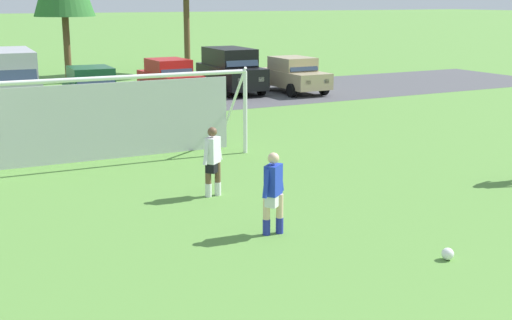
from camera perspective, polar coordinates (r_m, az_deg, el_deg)
The scene contains 11 objects.
ground_plane at distance 18.57m, azimuth -6.95°, elevation -0.75°, with size 400.00×400.00×0.00m, color #598C3D.
parking_lot_strip at distance 30.28m, azimuth -15.35°, elevation 4.38°, with size 52.00×8.40×0.01m, color #4C4C51.
soccer_ball at distance 12.59m, azimuth 15.78°, elevation -7.58°, with size 0.22×0.22×0.22m.
soccer_goal at distance 19.63m, azimuth -11.65°, elevation 3.70°, with size 7.47×2.16×2.57m.
player_defender_far at distance 15.76m, azimuth -3.65°, elevation -0.15°, with size 0.67×0.47×1.64m.
player_winger_left at distance 13.19m, azimuth 1.45°, elevation -2.84°, with size 0.68×0.45×1.64m.
parked_car_slot_center_left at distance 29.00m, azimuth -19.93°, elevation 6.35°, with size 2.42×4.91×2.52m.
parked_car_slot_center at distance 29.32m, azimuth -13.60°, elevation 5.93°, with size 2.22×4.29×1.72m.
parked_car_slot_center_right at distance 32.57m, azimuth -7.26°, elevation 6.91°, with size 2.10×4.23×1.72m.
parked_car_slot_right at distance 33.33m, azimuth -2.14°, elevation 7.56°, with size 2.26×4.67×2.16m.
parked_car_slot_far_right at distance 33.42m, azimuth 3.18°, elevation 7.16°, with size 2.05×4.21×1.72m.
Camera 1 is at (-6.29, -1.88, 4.52)m, focal length 47.71 mm.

